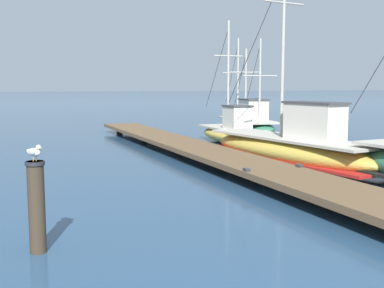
% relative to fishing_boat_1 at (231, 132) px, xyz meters
% --- Properties ---
extents(floating_dock, '(3.27, 23.60, 0.53)m').
position_rel_fishing_boat_1_xyz_m(floating_dock, '(-2.96, -4.18, -0.18)').
color(floating_dock, brown).
rests_on(floating_dock, ground).
extents(fishing_boat_1, '(1.77, 5.20, 5.49)m').
position_rel_fishing_boat_1_xyz_m(fishing_boat_1, '(0.00, 0.00, 0.00)').
color(fishing_boat_1, gold).
rests_on(fishing_boat_1, ground).
extents(fishing_boat_2, '(3.35, 7.71, 6.67)m').
position_rel_fishing_boat_1_xyz_m(fishing_boat_2, '(-0.55, -6.12, 0.07)').
color(fishing_boat_2, gold).
rests_on(fishing_boat_2, ground).
extents(fishing_boat_3, '(2.82, 7.53, 5.34)m').
position_rel_fishing_boat_1_xyz_m(fishing_boat_3, '(2.91, 4.30, 0.05)').
color(fishing_boat_3, '#337556').
rests_on(fishing_boat_3, ground).
extents(mooring_piling, '(0.30, 0.30, 1.46)m').
position_rel_fishing_boat_1_xyz_m(mooring_piling, '(-8.61, -12.06, 0.23)').
color(mooring_piling, '#3D3023').
rests_on(mooring_piling, ground).
extents(perched_seagull, '(0.26, 0.35, 0.27)m').
position_rel_fishing_boat_1_xyz_m(perched_seagull, '(-8.61, -12.05, 1.07)').
color(perched_seagull, gold).
rests_on(perched_seagull, mooring_piling).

